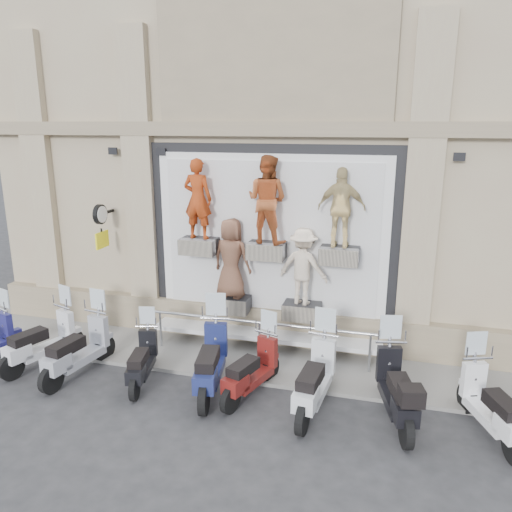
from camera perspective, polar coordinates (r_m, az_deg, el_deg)
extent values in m
plane|color=#2B2B2E|center=(9.32, -2.94, -17.33)|extent=(90.00, 90.00, 0.00)
cube|color=gray|center=(11.05, 0.53, -11.54)|extent=(16.00, 2.20, 0.08)
cube|color=black|center=(11.02, 1.70, 1.47)|extent=(5.60, 0.10, 4.30)
cube|color=white|center=(10.97, 1.63, 1.40)|extent=(5.10, 0.06, 3.90)
cube|color=white|center=(10.93, 1.58, 1.36)|extent=(4.70, 0.04, 3.60)
cube|color=white|center=(11.28, 1.12, -8.83)|extent=(5.10, 0.75, 0.10)
cube|color=#28282B|center=(11.16, -6.51, 1.16)|extent=(0.80, 0.50, 0.35)
imported|color=#B33B13|center=(10.96, -6.68, 6.51)|extent=(0.66, 0.45, 1.75)
cube|color=#28282B|center=(10.69, 1.23, 0.63)|extent=(0.80, 0.50, 0.35)
imported|color=#9F4C23|center=(10.47, 1.26, 6.46)|extent=(1.04, 0.90, 1.84)
cube|color=#28282B|center=(10.44, 9.51, 0.07)|extent=(0.80, 0.50, 0.35)
imported|color=#D9C182|center=(10.23, 9.75, 5.44)|extent=(0.96, 0.40, 1.63)
cube|color=#28282B|center=(11.30, -2.77, -5.50)|extent=(0.80, 0.50, 0.35)
imported|color=brown|center=(10.97, -2.84, -0.27)|extent=(0.95, 0.70, 1.79)
cube|color=#28282B|center=(10.93, 5.28, -6.26)|extent=(0.80, 0.50, 0.35)
imported|color=#FBE5C6|center=(10.61, 5.41, -1.19)|extent=(1.18, 0.82, 1.66)
cube|color=black|center=(12.20, -16.72, 4.81)|extent=(0.06, 0.56, 0.06)
cylinder|color=black|center=(11.98, -17.39, 4.57)|extent=(0.10, 0.46, 0.46)
cube|color=#FFF316|center=(12.09, -17.17, 1.78)|extent=(0.04, 0.50, 0.38)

